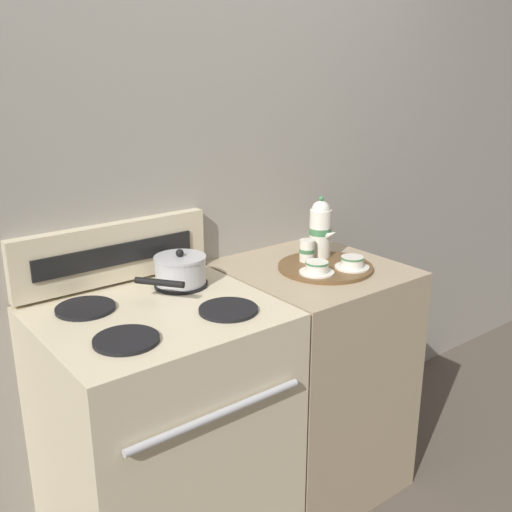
# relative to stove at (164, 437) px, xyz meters

# --- Properties ---
(ground_plane) EXTENTS (6.00, 6.00, 0.00)m
(ground_plane) POSITION_rel_stove_xyz_m (0.31, 0.00, -0.47)
(ground_plane) COLOR brown
(wall_back) EXTENTS (6.00, 0.05, 2.20)m
(wall_back) POSITION_rel_stove_xyz_m (0.31, 0.34, 0.63)
(wall_back) COLOR #9E998E
(wall_back) RESTS_ON ground
(stove) EXTENTS (0.73, 0.67, 0.95)m
(stove) POSITION_rel_stove_xyz_m (0.00, 0.00, 0.00)
(stove) COLOR beige
(stove) RESTS_ON ground
(control_panel) EXTENTS (0.71, 0.05, 0.21)m
(control_panel) POSITION_rel_stove_xyz_m (0.00, 0.29, 0.58)
(control_panel) COLOR beige
(control_panel) RESTS_ON stove
(side_counter) EXTENTS (0.61, 0.64, 0.94)m
(side_counter) POSITION_rel_stove_xyz_m (0.68, 0.00, -0.00)
(side_counter) COLOR tan
(side_counter) RESTS_ON ground
(saucepan) EXTENTS (0.29, 0.27, 0.12)m
(saucepan) POSITION_rel_stove_xyz_m (0.17, 0.14, 0.53)
(saucepan) COLOR #B7B7BC
(saucepan) RESTS_ON stove
(serving_tray) EXTENTS (0.36, 0.36, 0.01)m
(serving_tray) POSITION_rel_stove_xyz_m (0.70, -0.04, 0.47)
(serving_tray) COLOR brown
(serving_tray) RESTS_ON side_counter
(teapot) EXTENTS (0.09, 0.14, 0.24)m
(teapot) POSITION_rel_stove_xyz_m (0.76, 0.06, 0.59)
(teapot) COLOR white
(teapot) RESTS_ON serving_tray
(teacup_left) EXTENTS (0.13, 0.13, 0.04)m
(teacup_left) POSITION_rel_stove_xyz_m (0.61, -0.08, 0.50)
(teacup_left) COLOR white
(teacup_left) RESTS_ON serving_tray
(teacup_right) EXTENTS (0.13, 0.13, 0.04)m
(teacup_right) POSITION_rel_stove_xyz_m (0.76, -0.12, 0.50)
(teacup_right) COLOR white
(teacup_right) RESTS_ON serving_tray
(creamer_jug) EXTENTS (0.06, 0.06, 0.08)m
(creamer_jug) POSITION_rel_stove_xyz_m (0.68, 0.04, 0.52)
(creamer_jug) COLOR white
(creamer_jug) RESTS_ON serving_tray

